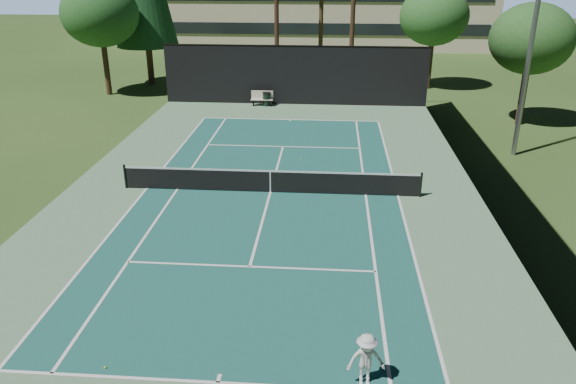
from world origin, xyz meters
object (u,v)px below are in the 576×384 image
tennis_ball_d (210,169)px  park_bench (262,98)px  tennis_ball_b (274,185)px  tennis_net (270,180)px  tennis_ball_c (301,158)px  trash_bin (267,99)px  player (366,360)px  tennis_ball_a (105,368)px

tennis_ball_d → park_bench: bearing=85.5°
tennis_ball_b → tennis_ball_d: (-3.31, 1.87, 0.00)m
tennis_net → tennis_ball_c: (1.06, 4.50, -0.53)m
tennis_net → tennis_ball_c: bearing=76.7°
tennis_ball_b → trash_bin: bearing=97.7°
player → tennis_ball_d: 15.79m
tennis_ball_d → park_bench: 12.86m
player → tennis_net: bearing=98.8°
tennis_ball_d → trash_bin: bearing=84.1°
tennis_ball_d → trash_bin: 12.86m
tennis_ball_c → trash_bin: size_ratio=0.06×
tennis_net → park_bench: size_ratio=8.60×
player → tennis_ball_b: 12.88m
tennis_net → player: 12.15m
tennis_ball_a → tennis_net: bearing=76.1°
tennis_ball_b → tennis_ball_d: size_ratio=0.95×
tennis_net → tennis_ball_d: size_ratio=168.13×
tennis_net → tennis_ball_a: tennis_net is taller
tennis_ball_a → trash_bin: bearing=87.9°
trash_bin → tennis_ball_a: bearing=-92.1°
tennis_net → tennis_ball_b: size_ratio=176.72×
tennis_ball_b → trash_bin: 14.79m
player → tennis_ball_b: player is taller
tennis_ball_b → trash_bin: (-1.98, 14.65, 0.44)m
tennis_ball_c → tennis_ball_d: bearing=-156.5°
player → trash_bin: bearing=93.3°
tennis_ball_c → trash_bin: trash_bin is taller
tennis_ball_b → park_bench: size_ratio=0.05×
tennis_net → trash_bin: tennis_net is taller
tennis_ball_b → trash_bin: size_ratio=0.08×
tennis_ball_d → park_bench: size_ratio=0.05×
park_bench → player: bearing=-78.1°
tennis_net → tennis_ball_d: 4.19m
tennis_net → tennis_ball_a: (-2.88, -11.59, -0.52)m
tennis_ball_b → tennis_ball_d: 3.80m
tennis_net → player: player is taller
player → tennis_ball_c: 16.33m
player → tennis_ball_d: (-6.72, 14.27, -0.66)m
trash_bin → tennis_ball_d: bearing=-95.9°
tennis_ball_a → park_bench: size_ratio=0.05×
trash_bin → tennis_ball_c: bearing=-74.8°
player → park_bench: size_ratio=0.94×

